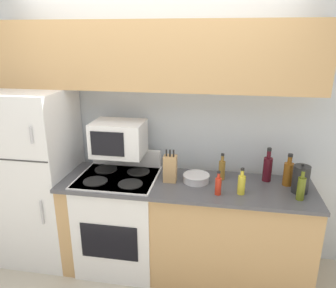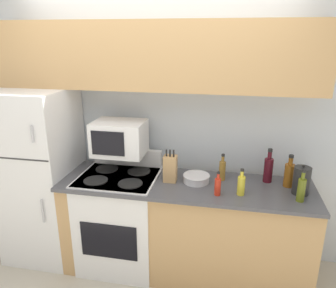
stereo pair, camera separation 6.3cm
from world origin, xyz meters
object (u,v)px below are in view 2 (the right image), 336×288
Objects in this scene: refrigerator at (41,175)px; bottle_whiskey at (289,174)px; bottle_wine_red at (268,169)px; knife_block at (170,168)px; microwave at (119,138)px; bottle_cooking_spray at (241,185)px; bottle_vinegar at (222,170)px; bowl at (196,178)px; kettle at (302,181)px; stove at (120,219)px; bottle_olive_oil at (301,189)px; bottle_hot_sauce at (218,186)px.

bottle_whiskey is (2.25, 0.06, 0.18)m from refrigerator.
knife_block is at bearing -169.46° from bottle_wine_red.
microwave is at bearing 167.57° from knife_block.
bottle_vinegar is at bearing 121.98° from bottle_cooking_spray.
knife_block is 1.21× the size of bottle_vinegar.
knife_block is 0.84m from bottle_wine_red.
bowl is 0.24m from bottle_vinegar.
kettle is (0.08, -0.12, 0.00)m from bottle_whiskey.
stove is at bearing 179.51° from kettle.
microwave is at bearing 170.06° from bottle_olive_oil.
refrigerator is 5.67× the size of knife_block.
bottle_wine_red reaches higher than stove.
bottle_hot_sauce is at bearing -166.89° from bottle_cooking_spray.
bottle_wine_red is at bearing 12.32° from bowl.
knife_block is (0.49, -0.11, -0.21)m from microwave.
microwave is at bearing 97.25° from stove.
microwave reaches higher than bottle_whiskey.
bottle_vinegar is 0.30m from bottle_hot_sauce.
kettle is (0.24, -0.18, -0.00)m from bottle_wine_red.
bottle_cooking_spray is at bearing 13.11° from bottle_hot_sauce.
refrigerator is 7.13× the size of bowl.
knife_block is 1.17× the size of kettle.
refrigerator is 3.61× the size of microwave.
bottle_whiskey reaches higher than bottle_olive_oil.
knife_block is at bearing 156.28° from bottle_hot_sauce.
bottle_whiskey is (0.76, 0.07, 0.07)m from bowl.
bowl is at bearing -174.85° from bottle_whiskey.
bottle_whiskey reaches higher than bottle_cooking_spray.
knife_block is at bearing -12.43° from microwave.
refrigerator is at bearing -177.15° from bottle_vinegar.
bottle_olive_oil reaches higher than bowl.
refrigerator is at bearing -178.39° from bottle_whiskey.
stove is at bearing 174.50° from bottle_olive_oil.
bottle_whiskey reaches higher than kettle.
kettle is (0.65, 0.15, 0.03)m from bottle_hot_sauce.
bottle_hot_sauce is at bearing -7.15° from refrigerator.
bottle_wine_red is (0.39, 0.04, 0.02)m from bottle_vinegar.
refrigerator is 1.49m from bowl.
bowl is 0.83× the size of bottle_whiskey.
refrigerator reaches higher than bottle_whiskey.
bottle_whiskey is 0.14m from kettle.
refrigerator reaches higher than bottle_olive_oil.
bottle_olive_oil is (1.51, -0.15, 0.53)m from stove.
knife_block is 0.24m from bowl.
bottle_wine_red is at bearing 10.54° from knife_block.
bottle_whiskey is at bearing 102.04° from bottle_olive_oil.
bottle_cooking_spray is at bearing -5.18° from refrigerator.
microwave is at bearing 167.11° from bottle_cooking_spray.
bottle_vinegar is 0.96× the size of kettle.
knife_block is 1.04× the size of bottle_whiskey.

